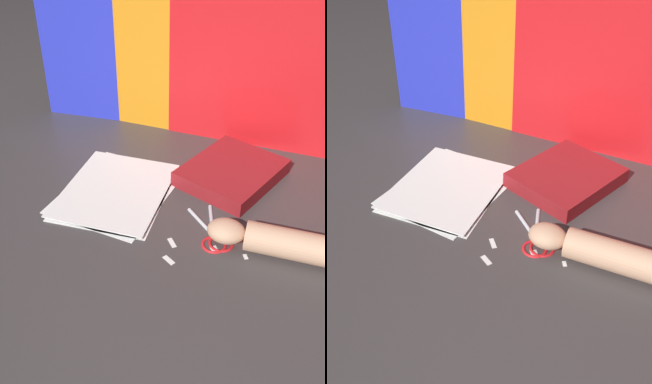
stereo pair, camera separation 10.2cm
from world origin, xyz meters
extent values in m
plane|color=#3D3838|center=(0.00, 0.00, 0.00)|extent=(6.00, 6.00, 0.00)
cube|color=#2833D1|center=(-0.26, 0.35, 0.20)|extent=(0.54, 0.08, 0.41)
cube|color=orange|center=(0.03, 0.35, 0.23)|extent=(0.65, 0.03, 0.45)
cube|color=red|center=(0.25, 0.35, 0.26)|extent=(0.73, 0.03, 0.52)
cube|color=white|center=(-0.12, -0.02, 0.00)|extent=(0.28, 0.33, 0.00)
cube|color=white|center=(-0.12, -0.01, 0.00)|extent=(0.27, 0.32, 0.00)
cube|color=white|center=(-0.13, -0.02, 0.01)|extent=(0.27, 0.32, 0.00)
cube|color=maroon|center=(0.13, 0.15, 0.02)|extent=(0.27, 0.30, 0.04)
sphere|color=silver|center=(0.15, -0.08, 0.00)|extent=(0.01, 0.01, 0.01)
cylinder|color=silver|center=(0.11, -0.05, 0.00)|extent=(0.08, 0.07, 0.01)
torus|color=red|center=(0.17, -0.10, 0.00)|extent=(0.08, 0.08, 0.01)
cylinder|color=silver|center=(0.13, -0.03, 0.00)|extent=(0.04, 0.10, 0.01)
torus|color=red|center=(0.16, -0.11, 0.00)|extent=(0.07, 0.07, 0.01)
cylinder|color=tan|center=(0.32, -0.09, 0.03)|extent=(0.21, 0.08, 0.06)
ellipsoid|color=tan|center=(0.18, -0.10, 0.03)|extent=(0.09, 0.07, 0.05)
cube|color=white|center=(0.08, -0.19, 0.00)|extent=(0.03, 0.02, 0.00)
cube|color=white|center=(0.07, -0.14, 0.00)|extent=(0.03, 0.03, 0.00)
cube|color=white|center=(0.16, -0.12, 0.00)|extent=(0.02, 0.02, 0.00)
cube|color=white|center=(0.23, -0.12, 0.00)|extent=(0.01, 0.02, 0.00)
camera|label=1|loc=(0.31, -0.82, 0.67)|focal=42.00mm
camera|label=2|loc=(0.41, -0.77, 0.67)|focal=42.00mm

